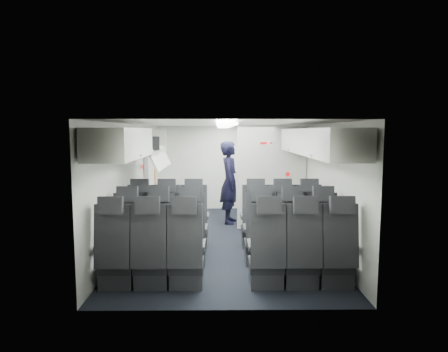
{
  "coord_description": "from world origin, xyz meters",
  "views": [
    {
      "loc": [
        -0.09,
        -7.32,
        2.02
      ],
      "look_at": [
        0.0,
        0.4,
        1.15
      ],
      "focal_mm": 32.0,
      "sensor_mm": 36.0,
      "label": 1
    }
  ],
  "objects_px": {
    "galley_unit": "(260,174)",
    "flight_attendant": "(230,182)",
    "seat_row_mid": "(225,238)",
    "boarding_door": "(150,179)",
    "seat_row_front": "(225,225)",
    "seat_row_rear": "(226,257)",
    "carry_on_bag": "(145,143)"
  },
  "relations": [
    {
      "from": "flight_attendant",
      "to": "boarding_door",
      "type": "bearing_deg",
      "value": 89.32
    },
    {
      "from": "galley_unit",
      "to": "carry_on_bag",
      "type": "xyz_separation_m",
      "value": [
        -2.31,
        -3.18,
        0.86
      ]
    },
    {
      "from": "flight_attendant",
      "to": "carry_on_bag",
      "type": "bearing_deg",
      "value": 146.07
    },
    {
      "from": "boarding_door",
      "to": "flight_attendant",
      "type": "relative_size",
      "value": 1.03
    },
    {
      "from": "boarding_door",
      "to": "seat_row_mid",
      "type": "bearing_deg",
      "value": -61.23
    },
    {
      "from": "seat_row_front",
      "to": "carry_on_bag",
      "type": "xyz_separation_m",
      "value": [
        -1.36,
        0.07,
        1.41
      ]
    },
    {
      "from": "seat_row_front",
      "to": "boarding_door",
      "type": "bearing_deg",
      "value": 128.16
    },
    {
      "from": "seat_row_mid",
      "to": "boarding_door",
      "type": "bearing_deg",
      "value": 118.77
    },
    {
      "from": "seat_row_front",
      "to": "carry_on_bag",
      "type": "bearing_deg",
      "value": 176.94
    },
    {
      "from": "seat_row_front",
      "to": "galley_unit",
      "type": "height_order",
      "value": "galley_unit"
    },
    {
      "from": "seat_row_rear",
      "to": "flight_attendant",
      "type": "relative_size",
      "value": 1.84
    },
    {
      "from": "seat_row_mid",
      "to": "galley_unit",
      "type": "distance_m",
      "value": 4.3
    },
    {
      "from": "seat_row_front",
      "to": "seat_row_rear",
      "type": "bearing_deg",
      "value": -90.0
    },
    {
      "from": "carry_on_bag",
      "to": "galley_unit",
      "type": "bearing_deg",
      "value": 72.64
    },
    {
      "from": "seat_row_front",
      "to": "carry_on_bag",
      "type": "height_order",
      "value": "carry_on_bag"
    },
    {
      "from": "seat_row_rear",
      "to": "boarding_door",
      "type": "height_order",
      "value": "boarding_door"
    },
    {
      "from": "galley_unit",
      "to": "flight_attendant",
      "type": "height_order",
      "value": "galley_unit"
    },
    {
      "from": "seat_row_mid",
      "to": "seat_row_rear",
      "type": "relative_size",
      "value": 1.0
    },
    {
      "from": "seat_row_rear",
      "to": "flight_attendant",
      "type": "distance_m",
      "value": 3.73
    },
    {
      "from": "seat_row_front",
      "to": "flight_attendant",
      "type": "distance_m",
      "value": 1.96
    },
    {
      "from": "flight_attendant",
      "to": "carry_on_bag",
      "type": "distance_m",
      "value": 2.52
    },
    {
      "from": "seat_row_mid",
      "to": "flight_attendant",
      "type": "relative_size",
      "value": 1.84
    },
    {
      "from": "carry_on_bag",
      "to": "boarding_door",
      "type": "bearing_deg",
      "value": 116.55
    },
    {
      "from": "seat_row_front",
      "to": "seat_row_rear",
      "type": "height_order",
      "value": "same"
    },
    {
      "from": "flight_attendant",
      "to": "carry_on_bag",
      "type": "relative_size",
      "value": 4.56
    },
    {
      "from": "seat_row_front",
      "to": "boarding_door",
      "type": "xyz_separation_m",
      "value": [
        -1.64,
        2.09,
        0.55
      ]
    },
    {
      "from": "seat_row_rear",
      "to": "carry_on_bag",
      "type": "bearing_deg",
      "value": 125.95
    },
    {
      "from": "boarding_door",
      "to": "seat_row_front",
      "type": "bearing_deg",
      "value": -51.84
    },
    {
      "from": "seat_row_mid",
      "to": "flight_attendant",
      "type": "bearing_deg",
      "value": 87.11
    },
    {
      "from": "galley_unit",
      "to": "seat_row_front",
      "type": "bearing_deg",
      "value": -106.28
    },
    {
      "from": "boarding_door",
      "to": "flight_attendant",
      "type": "xyz_separation_m",
      "value": [
        1.78,
        -0.2,
        -0.05
      ]
    },
    {
      "from": "seat_row_mid",
      "to": "seat_row_rear",
      "type": "height_order",
      "value": "same"
    }
  ]
}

